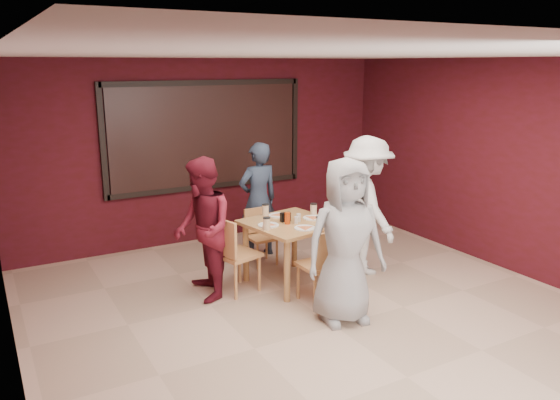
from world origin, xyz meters
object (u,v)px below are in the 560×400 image
diner_left (203,229)px  diner_right (367,206)px  chair_front (323,262)px  chair_back (260,233)px  chair_left (232,251)px  diner_back (258,200)px  dining_table (291,230)px  chair_right (341,238)px  diner_front (345,241)px

diner_left → diner_right: diner_right is taller
chair_front → chair_back: (-0.01, 1.56, -0.07)m
chair_left → chair_back: bearing=44.9°
diner_back → chair_left: bearing=48.0°
chair_back → chair_left: size_ratio=0.81×
chair_left → diner_right: size_ratio=0.52×
chair_back → diner_back: (0.13, 0.28, 0.39)m
chair_front → diner_back: (0.12, 1.85, 0.32)m
chair_back → diner_back: diner_back is taller
diner_back → diner_left: 1.60m
dining_table → diner_left: 1.14m
chair_right → diner_left: 1.91m
diner_front → diner_right: size_ratio=0.98×
chair_back → diner_right: diner_right is taller
diner_left → chair_left: bearing=92.1°
chair_front → chair_left: chair_left is taller
chair_front → diner_right: (1.06, 0.58, 0.40)m
chair_front → chair_back: chair_front is taller
diner_right → diner_left: bearing=93.4°
diner_back → diner_left: diner_left is taller
diner_right → dining_table: bearing=92.6°
diner_back → dining_table: bearing=82.4°
chair_back → diner_left: diner_left is taller
chair_right → dining_table: bearing=177.6°
chair_back → diner_left: 1.39m
diner_back → diner_front: bearing=84.8°
chair_right → chair_left: bearing=176.0°
chair_left → chair_right: 1.53m
dining_table → diner_right: bearing=-7.8°
chair_right → diner_back: bearing=118.4°
dining_table → chair_right: (0.75, -0.03, -0.21)m
chair_left → diner_front: diner_front is taller
chair_front → diner_back: size_ratio=0.54×
chair_back → dining_table: bearing=-89.5°
dining_table → chair_front: dining_table is taller
diner_back → diner_left: size_ratio=0.98×
dining_table → chair_front: (0.00, -0.72, -0.19)m
diner_left → diner_right: bearing=93.2°
diner_back → chair_back: bearing=64.5°
dining_table → chair_left: 0.80m
diner_front → chair_right: bearing=68.0°
dining_table → chair_back: bearing=90.5°
diner_left → chair_right: bearing=95.4°
diner_back → chair_right: bearing=116.9°
chair_front → chair_right: bearing=42.9°
diner_front → dining_table: bearing=100.8°
chair_back → diner_front: size_ratio=0.43×
dining_table → diner_front: diner_front is taller
diner_front → diner_left: diner_front is taller
chair_front → diner_front: size_ratio=0.50×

